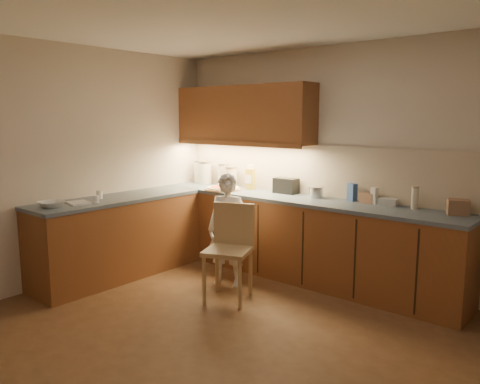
{
  "coord_description": "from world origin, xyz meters",
  "views": [
    {
      "loc": [
        2.47,
        -2.7,
        1.81
      ],
      "look_at": [
        -0.8,
        1.2,
        1.0
      ],
      "focal_mm": 35.0,
      "sensor_mm": 36.0,
      "label": 1
    }
  ],
  "objects_px": {
    "oil_jug": "(250,178)",
    "child": "(228,230)",
    "pizza_on_board": "(223,188)",
    "toaster": "(286,186)",
    "wooden_chair": "(230,244)"
  },
  "relations": [
    {
      "from": "wooden_chair",
      "to": "toaster",
      "type": "xyz_separation_m",
      "value": [
        -0.12,
        1.14,
        0.46
      ]
    },
    {
      "from": "oil_jug",
      "to": "toaster",
      "type": "height_order",
      "value": "oil_jug"
    },
    {
      "from": "pizza_on_board",
      "to": "child",
      "type": "height_order",
      "value": "child"
    },
    {
      "from": "child",
      "to": "oil_jug",
      "type": "xyz_separation_m",
      "value": [
        -0.37,
        0.85,
        0.45
      ]
    },
    {
      "from": "oil_jug",
      "to": "toaster",
      "type": "xyz_separation_m",
      "value": [
        0.52,
        0.03,
        -0.05
      ]
    },
    {
      "from": "pizza_on_board",
      "to": "child",
      "type": "relative_size",
      "value": 0.37
    },
    {
      "from": "wooden_chair",
      "to": "oil_jug",
      "type": "relative_size",
      "value": 3.1
    },
    {
      "from": "pizza_on_board",
      "to": "wooden_chair",
      "type": "relative_size",
      "value": 0.47
    },
    {
      "from": "wooden_chair",
      "to": "child",
      "type": "bearing_deg",
      "value": 112.55
    },
    {
      "from": "toaster",
      "to": "wooden_chair",
      "type": "bearing_deg",
      "value": -84.59
    },
    {
      "from": "pizza_on_board",
      "to": "toaster",
      "type": "relative_size",
      "value": 1.58
    },
    {
      "from": "pizza_on_board",
      "to": "wooden_chair",
      "type": "xyz_separation_m",
      "value": [
        0.87,
        -0.86,
        -0.39
      ]
    },
    {
      "from": "child",
      "to": "toaster",
      "type": "bearing_deg",
      "value": 57.68
    },
    {
      "from": "oil_jug",
      "to": "child",
      "type": "bearing_deg",
      "value": -66.49
    },
    {
      "from": "wooden_chair",
      "to": "toaster",
      "type": "distance_m",
      "value": 1.24
    }
  ]
}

